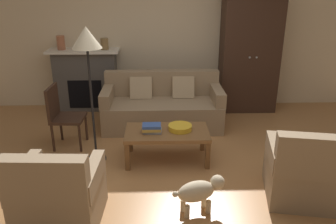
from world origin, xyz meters
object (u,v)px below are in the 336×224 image
(dog, at_px, (199,191))
(fireplace, at_px, (86,79))
(mantel_vase_terracotta, at_px, (61,43))
(book_stack, at_px, (152,128))
(mantel_vase_bronze, at_px, (104,44))
(coffee_table, at_px, (167,135))
(couch, at_px, (162,107))
(armchair_near_right, at_px, (305,173))
(fruit_bowl, at_px, (180,127))
(floor_lamp, at_px, (87,46))
(armoire, at_px, (249,55))
(side_chair_wooden, at_px, (62,113))
(armchair_near_left, at_px, (59,197))

(dog, bearing_deg, fireplace, 118.93)
(mantel_vase_terracotta, bearing_deg, book_stack, -51.40)
(fireplace, bearing_deg, mantel_vase_bronze, -2.70)
(coffee_table, xyz_separation_m, mantel_vase_terracotta, (-1.81, 1.98, 0.88))
(couch, relative_size, dog, 3.49)
(fireplace, distance_m, armchair_near_right, 4.13)
(fruit_bowl, bearing_deg, floor_lamp, -179.19)
(armoire, height_order, mantel_vase_terracotta, armoire)
(fireplace, distance_m, side_chair_wooden, 1.54)
(book_stack, distance_m, side_chair_wooden, 1.38)
(armchair_near_left, distance_m, armchair_near_right, 2.58)
(floor_lamp, bearing_deg, book_stack, -3.76)
(armoire, relative_size, mantel_vase_bronze, 10.31)
(couch, relative_size, floor_lamp, 1.09)
(fruit_bowl, distance_m, armchair_near_left, 1.82)
(mantel_vase_terracotta, bearing_deg, floor_lamp, -66.53)
(mantel_vase_terracotta, bearing_deg, armchair_near_right, -41.56)
(book_stack, bearing_deg, coffee_table, 10.22)
(couch, bearing_deg, coffee_table, -87.83)
(fruit_bowl, height_order, armchair_near_left, armchair_near_left)
(couch, bearing_deg, dog, -81.49)
(floor_lamp, bearing_deg, armchair_near_right, -21.19)
(fireplace, bearing_deg, armchair_near_right, -45.25)
(armchair_near_left, relative_size, armchair_near_right, 0.98)
(book_stack, distance_m, floor_lamp, 1.30)
(mantel_vase_bronze, xyz_separation_m, dog, (1.35, -3.11, -0.97))
(couch, height_order, mantel_vase_bronze, mantel_vase_bronze)
(book_stack, bearing_deg, armchair_near_right, -28.07)
(armoire, bearing_deg, floor_lamp, -142.39)
(coffee_table, relative_size, side_chair_wooden, 1.22)
(side_chair_wooden, xyz_separation_m, floor_lamp, (0.53, -0.44, 1.02))
(coffee_table, height_order, dog, coffee_table)
(book_stack, xyz_separation_m, mantel_vase_bronze, (-0.85, 2.02, 0.74))
(side_chair_wooden, relative_size, dog, 1.63)
(mantel_vase_bronze, distance_m, dog, 3.53)
(coffee_table, bearing_deg, floor_lamp, 179.16)
(fireplace, bearing_deg, floor_lamp, -76.57)
(fireplace, bearing_deg, fruit_bowl, -50.87)
(floor_lamp, bearing_deg, side_chair_wooden, 140.02)
(coffee_table, xyz_separation_m, fruit_bowl, (0.17, 0.03, 0.09))
(armchair_near_left, height_order, armchair_near_right, same)
(fireplace, relative_size, mantel_vase_bronze, 6.36)
(fireplace, height_order, fruit_bowl, fireplace)
(mantel_vase_terracotta, height_order, mantel_vase_bronze, mantel_vase_terracotta)
(fruit_bowl, bearing_deg, armoire, 54.53)
(couch, relative_size, book_stack, 7.48)
(armchair_near_right, relative_size, floor_lamp, 0.51)
(armoire, distance_m, couch, 1.87)
(fruit_bowl, bearing_deg, book_stack, -170.00)
(fireplace, bearing_deg, mantel_vase_terracotta, -177.30)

